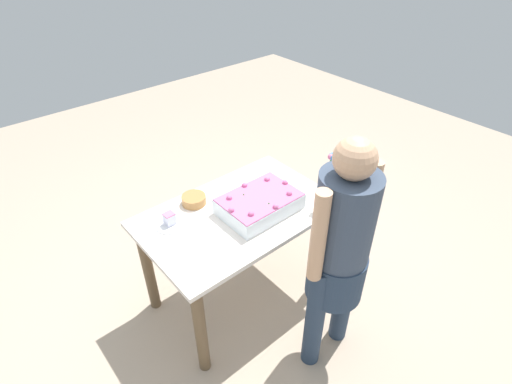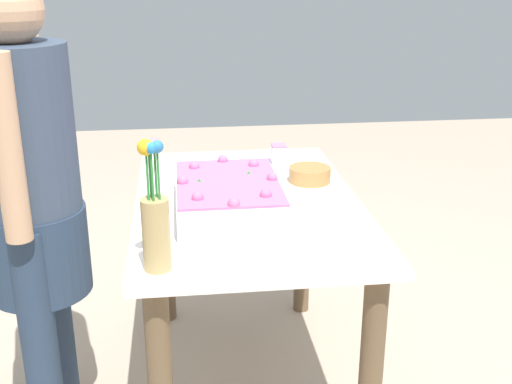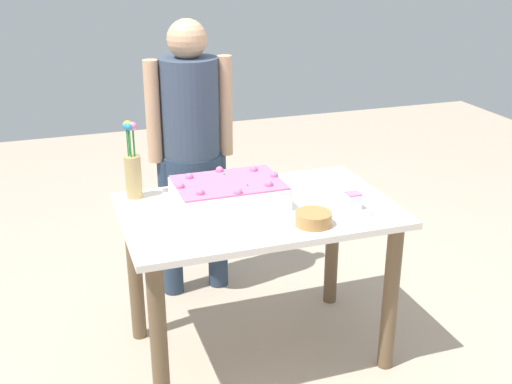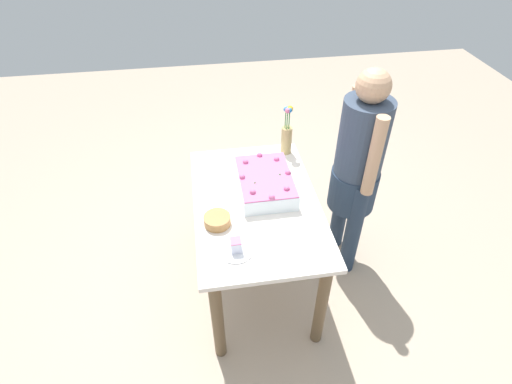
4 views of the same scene
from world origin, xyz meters
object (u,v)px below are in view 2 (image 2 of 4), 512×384
sheet_cake (228,196)px  person_standing (31,192)px  cake_knife (206,171)px  fruit_bowl (310,174)px  serving_plate_with_slice (279,159)px  flower_vase (155,219)px

sheet_cake → person_standing: person_standing is taller
cake_knife → person_standing: size_ratio=0.15×
cake_knife → fruit_bowl: (0.17, 0.37, 0.03)m
serving_plate_with_slice → person_standing: 0.99m
sheet_cake → flower_vase: (0.38, -0.22, 0.09)m
sheet_cake → serving_plate_with_slice: 0.55m
sheet_cake → serving_plate_with_slice: sheet_cake is taller
serving_plate_with_slice → fruit_bowl: 0.24m
serving_plate_with_slice → cake_knife: serving_plate_with_slice is taller
sheet_cake → serving_plate_with_slice: size_ratio=2.52×
sheet_cake → cake_knife: size_ratio=2.08×
person_standing → sheet_cake: bearing=2.3°
cake_knife → person_standing: (0.46, -0.55, 0.10)m
cake_knife → flower_vase: 0.85m
serving_plate_with_slice → flower_vase: size_ratio=0.52×
cake_knife → fruit_bowl: fruit_bowl is taller
cake_knife → flower_vase: flower_vase is taller
fruit_bowl → serving_plate_with_slice: bearing=-159.7°
serving_plate_with_slice → person_standing: person_standing is taller
sheet_cake → fruit_bowl: size_ratio=3.09×
cake_knife → person_standing: bearing=-28.1°
flower_vase → serving_plate_with_slice: bearing=152.2°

